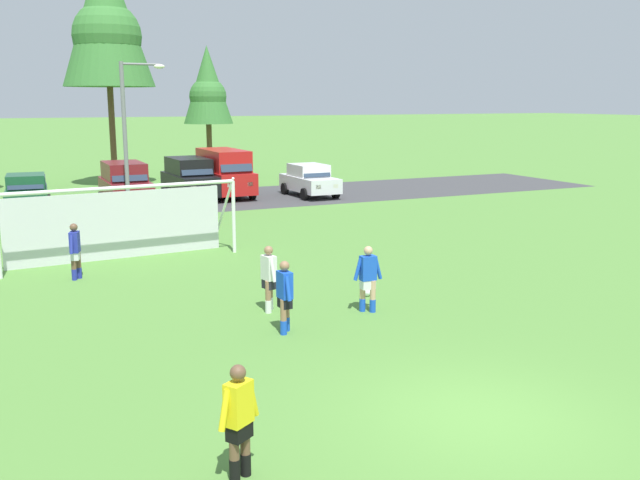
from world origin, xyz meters
name	(u,v)px	position (x,y,z in m)	size (l,w,h in m)	color
ground_plane	(214,247)	(0.00, 15.00, 0.00)	(400.00, 400.00, 0.00)	#518438
parking_lot_strip	(147,203)	(0.00, 26.68, 0.00)	(52.00, 8.40, 0.01)	#3D3D3F
soccer_ball	(367,292)	(1.82, 7.09, 0.11)	(0.22, 0.22, 0.22)	white
soccer_goal	(119,220)	(-3.34, 14.29, 1.29)	(7.55, 2.52, 2.57)	white
referee	(239,422)	(-4.15, -0.18, 0.82)	(0.70, 0.41, 1.64)	brown
player_striker_near	(285,297)	(-1.27, 5.25, 0.82)	(0.31, 0.74, 1.64)	#936B4C
player_midfield_center	(269,279)	(-1.00, 6.91, 0.82)	(0.31, 0.75, 1.64)	#936B4C
player_defender_far	(75,251)	(-4.92, 12.22, 0.82)	(0.38, 0.70, 1.64)	brown
player_winger_left	(368,279)	(1.16, 5.86, 0.82)	(0.73, 0.32, 1.64)	tan
parked_car_slot_center_left	(27,193)	(-5.53, 26.49, 0.88)	(2.25, 4.31, 1.72)	#194C2D
parked_car_slot_center	(125,184)	(-1.14, 25.90, 1.11)	(2.15, 4.60, 2.16)	maroon
parked_car_slot_center_right	(190,178)	(2.38, 27.26, 1.11)	(2.27, 4.67, 2.16)	black
parked_car_slot_right	(224,172)	(4.31, 27.39, 1.34)	(2.28, 4.84, 2.52)	red
parked_car_slot_far_right	(310,180)	(8.53, 25.71, 0.88)	(2.10, 4.23, 1.72)	silver
tree_mid_left	(106,19)	(-0.19, 35.05, 9.71)	(5.29, 5.29, 14.10)	brown
tree_center_back	(208,88)	(6.31, 36.99, 5.89)	(3.22, 3.22, 8.59)	brown
street_lamp	(130,138)	(-1.42, 22.47, 3.48)	(2.00, 0.32, 6.70)	slate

